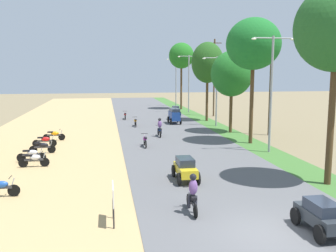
% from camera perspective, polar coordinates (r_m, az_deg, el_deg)
% --- Properties ---
extents(ground_plane, '(180.00, 180.00, 0.00)m').
position_cam_1_polar(ground_plane, '(14.30, 15.13, -15.76)').
color(ground_plane, '#7A6B4C').
extents(road_strip, '(9.00, 140.00, 0.08)m').
position_cam_1_polar(road_strip, '(14.29, 15.14, -15.62)').
color(road_strip, '#565659').
rests_on(road_strip, ground).
extents(parked_motorbike_nearest, '(1.80, 0.54, 0.94)m').
position_cam_1_polar(parked_motorbike_nearest, '(18.96, -24.11, -8.39)').
color(parked_motorbike_nearest, black).
rests_on(parked_motorbike_nearest, dirt_shoulder).
extents(parked_motorbike_second, '(1.80, 0.54, 0.94)m').
position_cam_1_polar(parked_motorbike_second, '(24.00, -19.59, -4.74)').
color(parked_motorbike_second, black).
rests_on(parked_motorbike_second, dirt_shoulder).
extents(parked_motorbike_third, '(1.80, 0.54, 0.94)m').
position_cam_1_polar(parked_motorbike_third, '(25.45, -19.95, -4.03)').
color(parked_motorbike_third, black).
rests_on(parked_motorbike_third, dirt_shoulder).
extents(parked_motorbike_fourth, '(1.80, 0.54, 0.94)m').
position_cam_1_polar(parked_motorbike_fourth, '(27.76, -18.45, -2.96)').
color(parked_motorbike_fourth, black).
rests_on(parked_motorbike_fourth, dirt_shoulder).
extents(parked_motorbike_fifth, '(1.80, 0.54, 0.94)m').
position_cam_1_polar(parked_motorbike_fifth, '(30.11, -18.15, -2.09)').
color(parked_motorbike_fifth, black).
rests_on(parked_motorbike_fifth, dirt_shoulder).
extents(parked_motorbike_sixth, '(1.80, 0.54, 0.94)m').
position_cam_1_polar(parked_motorbike_sixth, '(32.60, -16.85, -1.27)').
color(parked_motorbike_sixth, black).
rests_on(parked_motorbike_sixth, dirt_shoulder).
extents(street_signboard, '(0.06, 1.30, 1.50)m').
position_cam_1_polar(street_signboard, '(14.49, -8.32, -10.53)').
color(street_signboard, '#262628').
rests_on(street_signboard, dirt_shoulder).
extents(median_tree_second, '(4.22, 4.22, 9.80)m').
position_cam_1_polar(median_tree_second, '(30.43, 12.82, 11.98)').
color(median_tree_second, '#4C351E').
rests_on(median_tree_second, median_strip).
extents(median_tree_third, '(3.85, 3.85, 7.58)m').
position_cam_1_polar(median_tree_third, '(35.50, 9.63, 7.78)').
color(median_tree_third, '#4C351E').
rests_on(median_tree_third, median_strip).
extents(median_tree_fourth, '(3.67, 3.67, 9.01)m').
position_cam_1_polar(median_tree_fourth, '(43.62, 6.01, 9.51)').
color(median_tree_fourth, '#4C351E').
rests_on(median_tree_fourth, median_strip).
extents(median_tree_fifth, '(3.73, 3.73, 9.94)m').
position_cam_1_polar(median_tree_fifth, '(57.06, 2.04, 10.56)').
color(median_tree_fifth, '#4C351E').
rests_on(median_tree_fifth, median_strip).
extents(streetlamp_near, '(3.16, 0.20, 8.10)m').
position_cam_1_polar(streetlamp_near, '(27.28, 15.40, 5.79)').
color(streetlamp_near, gray).
rests_on(streetlamp_near, median_strip).
extents(streetlamp_mid, '(3.16, 0.20, 7.22)m').
position_cam_1_polar(streetlamp_mid, '(39.62, 7.39, 6.04)').
color(streetlamp_mid, gray).
rests_on(streetlamp_mid, median_strip).
extents(streetlamp_far, '(3.16, 0.20, 7.91)m').
position_cam_1_polar(streetlamp_far, '(52.58, 3.17, 7.02)').
color(streetlamp_far, gray).
rests_on(streetlamp_far, median_strip).
extents(streetlamp_farthest, '(3.16, 0.20, 7.84)m').
position_cam_1_polar(streetlamp_farthest, '(62.03, 1.22, 7.19)').
color(streetlamp_farthest, gray).
rests_on(streetlamp_farthest, median_strip).
extents(utility_pole_near, '(1.80, 0.20, 9.80)m').
position_cam_1_polar(utility_pole_near, '(48.78, 7.00, 7.44)').
color(utility_pole_near, brown).
rests_on(utility_pole_near, ground).
extents(utility_pole_far, '(1.80, 0.20, 8.79)m').
position_cam_1_polar(utility_pole_far, '(35.05, 15.26, 6.07)').
color(utility_pole_far, brown).
rests_on(utility_pole_far, ground).
extents(car_sedan_charcoal, '(1.10, 2.26, 1.19)m').
position_cam_1_polar(car_sedan_charcoal, '(14.65, 22.11, -12.38)').
color(car_sedan_charcoal, '#282D33').
rests_on(car_sedan_charcoal, road_strip).
extents(car_sedan_yellow, '(1.10, 2.26, 1.19)m').
position_cam_1_polar(car_sedan_yellow, '(19.85, 2.64, -6.37)').
color(car_sedan_yellow, gold).
rests_on(car_sedan_yellow, road_strip).
extents(car_van_blue, '(1.19, 2.41, 1.67)m').
position_cam_1_polar(car_van_blue, '(41.27, 0.97, 1.69)').
color(car_van_blue, navy).
rests_on(car_van_blue, road_strip).
extents(car_hatchback_silver, '(1.04, 2.00, 1.23)m').
position_cam_1_polar(car_hatchback_silver, '(48.80, 1.17, 2.38)').
color(car_hatchback_silver, '#B7BCC1').
rests_on(car_hatchback_silver, road_strip).
extents(motorbike_foreground_rider, '(0.54, 1.80, 1.66)m').
position_cam_1_polar(motorbike_foreground_rider, '(15.41, 3.71, -10.29)').
color(motorbike_foreground_rider, black).
rests_on(motorbike_foreground_rider, road_strip).
extents(motorbike_ahead_second, '(0.54, 1.80, 0.94)m').
position_cam_1_polar(motorbike_ahead_second, '(28.70, -3.50, -2.15)').
color(motorbike_ahead_second, black).
rests_on(motorbike_ahead_second, road_strip).
extents(motorbike_ahead_third, '(0.54, 1.80, 1.66)m').
position_cam_1_polar(motorbike_ahead_third, '(33.01, -1.29, -0.26)').
color(motorbike_ahead_third, black).
rests_on(motorbike_ahead_third, road_strip).
extents(motorbike_ahead_fourth, '(0.54, 1.80, 0.94)m').
position_cam_1_polar(motorbike_ahead_fourth, '(39.35, -4.97, 0.68)').
color(motorbike_ahead_fourth, black).
rests_on(motorbike_ahead_fourth, road_strip).
extents(motorbike_ahead_fifth, '(0.54, 1.80, 0.94)m').
position_cam_1_polar(motorbike_ahead_fifth, '(45.29, -6.51, 1.65)').
color(motorbike_ahead_fifth, black).
rests_on(motorbike_ahead_fifth, road_strip).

